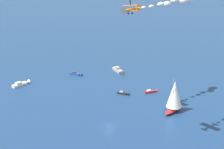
{
  "coord_description": "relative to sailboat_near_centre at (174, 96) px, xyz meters",
  "views": [
    {
      "loc": [
        -124.9,
        42.81,
        71.27
      ],
      "look_at": [
        0.42,
        -1.12,
        19.59
      ],
      "focal_mm": 66.27,
      "sensor_mm": 36.0,
      "label": 1
    }
  ],
  "objects": [
    {
      "name": "ground_plane",
      "position": [
        -3.25,
        27.4,
        -6.4
      ],
      "size": [
        2000.0,
        2000.0,
        0.0
      ],
      "primitive_type": "plane",
      "color": "navy"
    },
    {
      "name": "sailboat_near_centre",
      "position": [
        0.0,
        0.0,
        0.0
      ],
      "size": [
        8.77,
        10.7,
        14.02
      ],
      "color": "#B21E1E",
      "rests_on": "ground_plane"
    },
    {
      "name": "motorboat_inshore",
      "position": [
        45.62,
        51.95,
        -5.73
      ],
      "size": [
        5.67,
        8.65,
        2.48
      ],
      "color": "white",
      "rests_on": "ground_plane"
    },
    {
      "name": "motorboat_offshore",
      "position": [
        46.7,
        5.39,
        -5.7
      ],
      "size": [
        9.22,
        3.51,
        2.61
      ],
      "color": "#9E9993",
      "rests_on": "ground_plane"
    },
    {
      "name": "motorboat_trailing",
      "position": [
        49.77,
        25.82,
        -5.9
      ],
      "size": [
        5.62,
        5.79,
        1.86
      ],
      "color": "#23478C",
      "rests_on": "ground_plane"
    },
    {
      "name": "motorboat_ahead",
      "position": [
        21.22,
        12.6,
        -5.98
      ],
      "size": [
        4.64,
        4.8,
        1.54
      ],
      "color": "black",
      "rests_on": "ground_plane"
    },
    {
      "name": "motorboat_mid_cluster",
      "position": [
        19.22,
        0.73,
        -5.96
      ],
      "size": [
        1.53,
        5.64,
        1.63
      ],
      "color": "#B21E1E",
      "rests_on": "ground_plane"
    },
    {
      "name": "biplane_lead",
      "position": [
        -13.48,
        23.92,
        38.0
      ],
      "size": [
        7.39,
        7.13,
        3.68
      ],
      "color": "orange"
    },
    {
      "name": "wingwalker_lead",
      "position": [
        -13.09,
        24.08,
        40.15
      ],
      "size": [
        0.89,
        0.4,
        1.79
      ],
      "color": "black"
    },
    {
      "name": "smoke_trail_lead",
      "position": [
        -5.78,
        3.46,
        37.67
      ],
      "size": [
        11.25,
        23.7,
        3.61
      ],
      "color": "white"
    }
  ]
}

